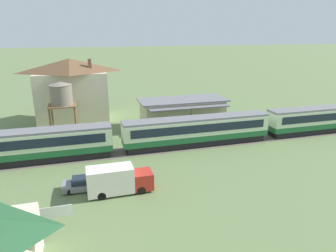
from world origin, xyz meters
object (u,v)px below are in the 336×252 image
station_house_brown_roof (72,89)px  water_tower (61,95)px  delivery_truck_red (118,180)px  passenger_train (119,137)px  parked_car_grey (85,184)px  station_building (182,112)px

station_house_brown_roof → water_tower: size_ratio=1.63×
water_tower → delivery_truck_red: water_tower is taller
passenger_train → water_tower: bearing=122.5°
parked_car_grey → delivery_truck_red: size_ratio=0.70×
passenger_train → delivery_truck_red: bearing=-98.1°
station_building → station_house_brown_roof: (-17.69, 8.33, 3.30)m
water_tower → parked_car_grey: water_tower is taller
station_house_brown_roof → parked_car_grey: bearing=-87.2°
station_house_brown_roof → delivery_truck_red: 28.85m
station_building → water_tower: (-19.07, 1.52, 3.69)m
water_tower → parked_car_grey: bearing=-82.3°
station_house_brown_roof → station_building: bearing=-25.2°
passenger_train → station_house_brown_roof: (-5.85, 18.18, 3.29)m
station_house_brown_roof → delivery_truck_red: station_house_brown_roof is taller
parked_car_grey → delivery_truck_red: bearing=-23.3°
station_house_brown_roof → passenger_train: bearing=-72.2°
water_tower → passenger_train: bearing=-57.5°
parked_car_grey → delivery_truck_red: 3.56m
station_house_brown_roof → delivery_truck_red: size_ratio=2.04×
station_building → delivery_truck_red: (-13.27, -19.87, -0.84)m
passenger_train → station_building: (11.84, 9.84, -0.01)m
delivery_truck_red → water_tower: bearing=105.2°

